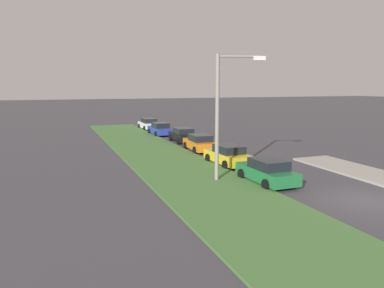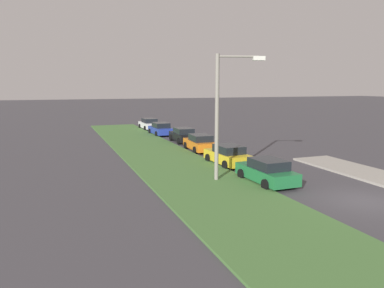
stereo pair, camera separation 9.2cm
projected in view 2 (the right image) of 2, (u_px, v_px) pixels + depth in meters
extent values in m
plane|color=#423F44|center=(365.00, 201.00, 18.45)|extent=(300.00, 300.00, 0.00)
cube|color=#477238|center=(179.00, 169.00, 25.47)|extent=(60.00, 6.00, 0.12)
cube|color=#1E6B38|center=(266.00, 174.00, 21.81)|extent=(4.34, 1.89, 0.70)
cube|color=black|center=(268.00, 164.00, 21.53)|extent=(2.23, 1.65, 0.55)
cylinder|color=black|center=(241.00, 174.00, 22.76)|extent=(0.64, 0.23, 0.64)
cylinder|color=black|center=(266.00, 172.00, 23.42)|extent=(0.64, 0.23, 0.64)
cylinder|color=black|center=(266.00, 185.00, 20.28)|extent=(0.64, 0.23, 0.64)
cylinder|color=black|center=(293.00, 182.00, 20.94)|extent=(0.64, 0.23, 0.64)
cube|color=gold|center=(227.00, 157.00, 26.88)|extent=(4.38, 2.01, 0.70)
cube|color=black|center=(229.00, 149.00, 26.60)|extent=(2.28, 1.71, 0.55)
cylinder|color=black|center=(208.00, 158.00, 27.79)|extent=(0.65, 0.25, 0.64)
cylinder|color=black|center=(229.00, 156.00, 28.49)|extent=(0.65, 0.25, 0.64)
cylinder|color=black|center=(225.00, 165.00, 25.34)|extent=(0.65, 0.25, 0.64)
cylinder|color=black|center=(248.00, 163.00, 26.04)|extent=(0.65, 0.25, 0.64)
cube|color=orange|center=(200.00, 144.00, 32.64)|extent=(4.38, 1.99, 0.70)
cube|color=black|center=(201.00, 138.00, 32.35)|extent=(2.27, 1.70, 0.55)
cylinder|color=black|center=(186.00, 145.00, 33.67)|extent=(0.65, 0.25, 0.64)
cylinder|color=black|center=(204.00, 144.00, 34.22)|extent=(0.65, 0.25, 0.64)
cylinder|color=black|center=(195.00, 150.00, 31.13)|extent=(0.65, 0.25, 0.64)
cylinder|color=black|center=(215.00, 149.00, 31.68)|extent=(0.65, 0.25, 0.64)
cube|color=black|center=(183.00, 137.00, 37.74)|extent=(4.33, 1.88, 0.70)
cube|color=black|center=(184.00, 131.00, 37.46)|extent=(2.23, 1.64, 0.55)
cylinder|color=black|center=(171.00, 138.00, 38.74)|extent=(0.64, 0.23, 0.64)
cylinder|color=black|center=(187.00, 137.00, 39.33)|extent=(0.64, 0.23, 0.64)
cylinder|color=black|center=(179.00, 141.00, 36.23)|extent=(0.64, 0.23, 0.64)
cylinder|color=black|center=(196.00, 140.00, 36.82)|extent=(0.64, 0.23, 0.64)
cube|color=#23389E|center=(161.00, 130.00, 43.10)|extent=(4.35, 1.92, 0.70)
cube|color=black|center=(161.00, 125.00, 42.82)|extent=(2.25, 1.66, 0.55)
cylinder|color=black|center=(150.00, 131.00, 44.04)|extent=(0.65, 0.24, 0.64)
cylinder|color=black|center=(164.00, 131.00, 44.71)|extent=(0.65, 0.24, 0.64)
cylinder|color=black|center=(156.00, 134.00, 41.57)|extent=(0.65, 0.24, 0.64)
cylinder|color=black|center=(172.00, 133.00, 42.24)|extent=(0.65, 0.24, 0.64)
cube|color=silver|center=(149.00, 125.00, 48.74)|extent=(4.36, 1.94, 0.70)
cube|color=black|center=(149.00, 120.00, 48.46)|extent=(2.25, 1.67, 0.55)
cylinder|color=black|center=(140.00, 126.00, 49.67)|extent=(0.65, 0.24, 0.64)
cylinder|color=black|center=(153.00, 126.00, 50.35)|extent=(0.65, 0.24, 0.64)
cylinder|color=black|center=(145.00, 128.00, 47.21)|extent=(0.65, 0.24, 0.64)
cylinder|color=black|center=(159.00, 128.00, 47.88)|extent=(0.65, 0.24, 0.64)
cylinder|color=gray|center=(217.00, 119.00, 21.71)|extent=(0.24, 0.24, 7.50)
cylinder|color=gray|center=(238.00, 56.00, 21.25)|extent=(0.76, 2.34, 0.12)
cube|color=silver|center=(259.00, 58.00, 21.37)|extent=(0.54, 0.77, 0.24)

